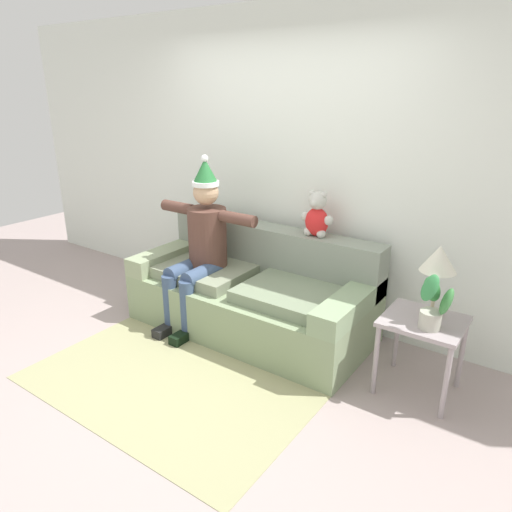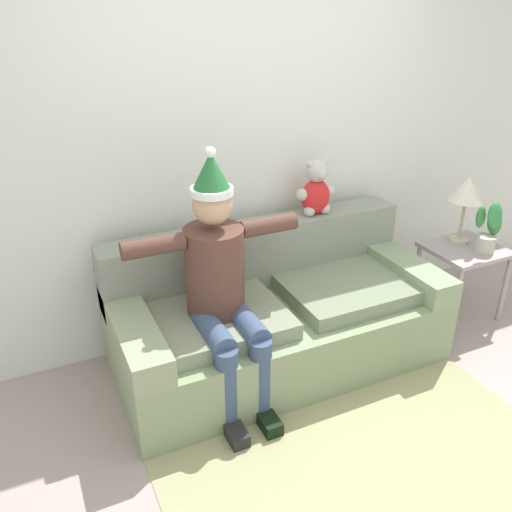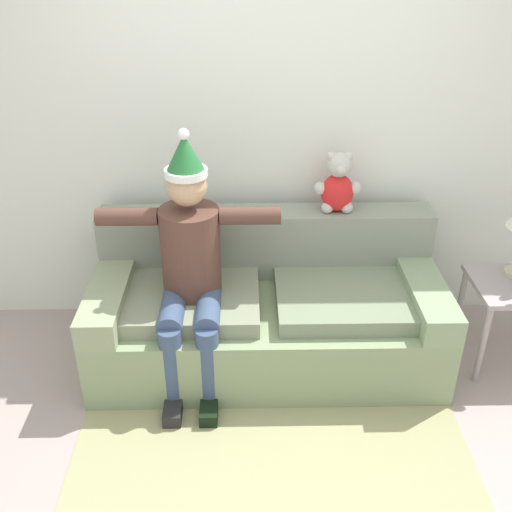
{
  "view_description": "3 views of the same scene",
  "coord_description": "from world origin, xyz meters",
  "px_view_note": "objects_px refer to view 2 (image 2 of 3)",
  "views": [
    {
      "loc": [
        2.19,
        -2.07,
        2.04
      ],
      "look_at": [
        0.09,
        0.92,
        0.72
      ],
      "focal_mm": 33.09,
      "sensor_mm": 36.0,
      "label": 1
    },
    {
      "loc": [
        -1.36,
        -1.6,
        2.18
      ],
      "look_at": [
        -0.19,
        0.9,
        0.83
      ],
      "focal_mm": 37.21,
      "sensor_mm": 36.0,
      "label": 2
    },
    {
      "loc": [
        -0.12,
        -2.03,
        2.41
      ],
      "look_at": [
        -0.07,
        0.82,
        0.8
      ],
      "focal_mm": 41.53,
      "sensor_mm": 36.0,
      "label": 3
    }
  ],
  "objects_px": {
    "potted_plant": "(488,229)",
    "person_seated": "(221,282)",
    "couch": "(276,314)",
    "table_lamp": "(467,192)",
    "teddy_bear": "(316,190)",
    "side_table": "(464,258)"
  },
  "relations": [
    {
      "from": "potted_plant",
      "to": "teddy_bear",
      "type": "bearing_deg",
      "value": 156.23
    },
    {
      "from": "couch",
      "to": "potted_plant",
      "type": "relative_size",
      "value": 5.24
    },
    {
      "from": "potted_plant",
      "to": "person_seated",
      "type": "bearing_deg",
      "value": 179.15
    },
    {
      "from": "couch",
      "to": "table_lamp",
      "type": "bearing_deg",
      "value": -0.24
    },
    {
      "from": "side_table",
      "to": "table_lamp",
      "type": "xyz_separation_m",
      "value": [
        0.02,
        0.1,
        0.48
      ]
    },
    {
      "from": "couch",
      "to": "table_lamp",
      "type": "relative_size",
      "value": 4.16
    },
    {
      "from": "couch",
      "to": "teddy_bear",
      "type": "xyz_separation_m",
      "value": [
        0.44,
        0.29,
        0.7
      ]
    },
    {
      "from": "teddy_bear",
      "to": "potted_plant",
      "type": "xyz_separation_m",
      "value": [
        1.12,
        -0.49,
        -0.3
      ]
    },
    {
      "from": "teddy_bear",
      "to": "side_table",
      "type": "xyz_separation_m",
      "value": [
        1.05,
        -0.39,
        -0.56
      ]
    },
    {
      "from": "couch",
      "to": "person_seated",
      "type": "bearing_deg",
      "value": -158.76
    },
    {
      "from": "couch",
      "to": "person_seated",
      "type": "distance_m",
      "value": 0.64
    },
    {
      "from": "side_table",
      "to": "potted_plant",
      "type": "height_order",
      "value": "potted_plant"
    },
    {
      "from": "person_seated",
      "to": "table_lamp",
      "type": "xyz_separation_m",
      "value": [
        1.94,
        0.16,
        0.19
      ]
    },
    {
      "from": "person_seated",
      "to": "side_table",
      "type": "relative_size",
      "value": 2.69
    },
    {
      "from": "couch",
      "to": "teddy_bear",
      "type": "distance_m",
      "value": 0.88
    },
    {
      "from": "person_seated",
      "to": "potted_plant",
      "type": "distance_m",
      "value": 1.99
    },
    {
      "from": "table_lamp",
      "to": "potted_plant",
      "type": "xyz_separation_m",
      "value": [
        0.05,
        -0.19,
        -0.22
      ]
    },
    {
      "from": "teddy_bear",
      "to": "person_seated",
      "type": "bearing_deg",
      "value": -152.21
    },
    {
      "from": "person_seated",
      "to": "table_lamp",
      "type": "relative_size",
      "value": 2.99
    },
    {
      "from": "couch",
      "to": "table_lamp",
      "type": "distance_m",
      "value": 1.63
    },
    {
      "from": "table_lamp",
      "to": "person_seated",
      "type": "bearing_deg",
      "value": -175.15
    },
    {
      "from": "couch",
      "to": "teddy_bear",
      "type": "relative_size",
      "value": 5.46
    }
  ]
}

